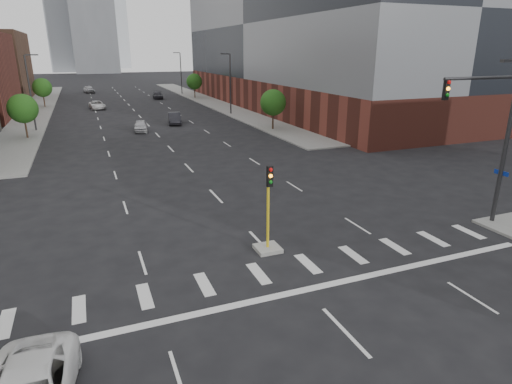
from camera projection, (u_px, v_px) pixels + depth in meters
ground at (380, 368)px, 13.43m from camera, size 400.00×400.00×0.00m
sidewalk_left_far at (38, 108)px, 73.37m from camera, size 5.00×92.00×0.15m
sidewalk_right_far at (207, 101)px, 83.92m from camera, size 5.00×92.00×0.15m
building_right_main at (309, 41)px, 73.23m from camera, size 24.00×70.00×22.00m
tower_mid at (92, 20)px, 182.81m from camera, size 18.00×18.00×44.00m
median_traffic_signal at (268, 233)px, 21.03m from camera, size 1.20×1.20×4.40m
mast_arm_signal at (498, 127)px, 22.70m from camera, size 5.12×0.90×9.07m
streetlight_right_a at (230, 81)px, 65.05m from camera, size 1.60×0.22×9.07m
streetlight_right_b at (181, 71)px, 95.91m from camera, size 1.60×0.22×9.07m
streetlight_left at (31, 90)px, 51.22m from camera, size 1.60×0.22×9.07m
tree_left_near at (23, 109)px, 47.11m from camera, size 3.20×3.20×4.85m
tree_left_far at (42, 88)px, 73.56m from camera, size 3.20×3.20×4.85m
tree_right_near at (273, 103)px, 52.55m from camera, size 3.20×3.20×4.85m
tree_right_far at (194, 82)px, 87.81m from camera, size 3.20×3.20×4.85m
car_near_left at (141, 126)px, 52.39m from camera, size 2.18×4.24×1.38m
car_mid_right at (175, 118)px, 57.77m from camera, size 2.32×4.83×1.53m
car_far_left at (97, 105)px, 72.59m from camera, size 2.75×5.07×1.35m
car_deep_right at (158, 95)px, 87.83m from camera, size 2.42×4.91×1.37m
car_distant at (89, 89)px, 99.97m from camera, size 2.69×5.20×1.69m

